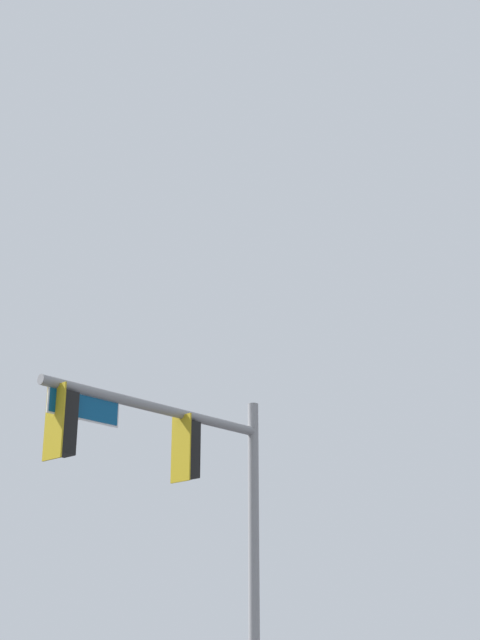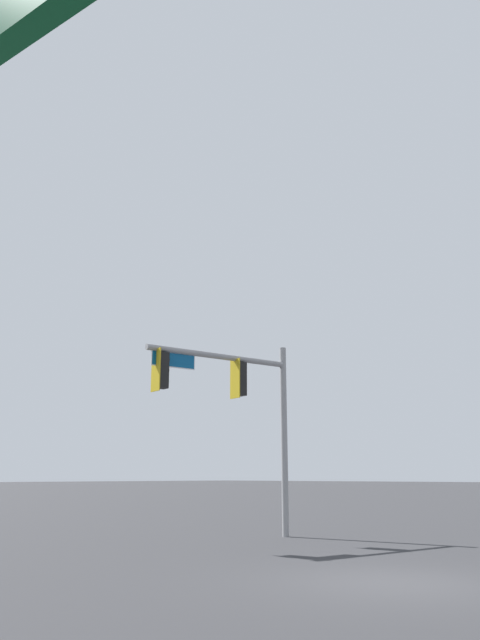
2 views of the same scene
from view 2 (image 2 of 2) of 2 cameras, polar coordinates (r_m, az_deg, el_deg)
ground_plane at (r=12.91m, az=13.95°, el=-22.30°), size 400.00×400.00×0.00m
signal_pole_near at (r=20.48m, az=-0.38°, el=-6.80°), size 5.38×1.32×6.31m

